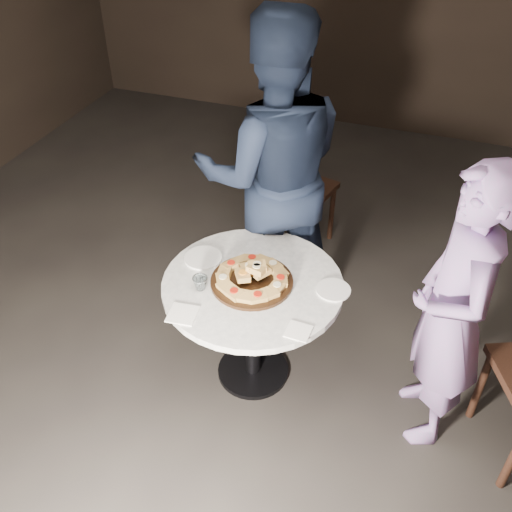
{
  "coord_description": "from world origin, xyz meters",
  "views": [
    {
      "loc": [
        0.71,
        -1.99,
        2.58
      ],
      "look_at": [
        -0.03,
        0.11,
        0.82
      ],
      "focal_mm": 40.0,
      "sensor_mm": 36.0,
      "label": 1
    }
  ],
  "objects_px": {
    "serving_board": "(252,282)",
    "focaccia_pile": "(252,276)",
    "diner_teal": "(450,314)",
    "table": "(253,301)",
    "water_glass": "(200,283)",
    "diner_navy": "(272,173)",
    "chair_far": "(292,187)"
  },
  "relations": [
    {
      "from": "serving_board",
      "to": "focaccia_pile",
      "type": "distance_m",
      "value": 0.04
    },
    {
      "from": "serving_board",
      "to": "diner_teal",
      "type": "height_order",
      "value": "diner_teal"
    },
    {
      "from": "table",
      "to": "serving_board",
      "type": "bearing_deg",
      "value": -102.89
    },
    {
      "from": "water_glass",
      "to": "diner_teal",
      "type": "relative_size",
      "value": 0.05
    },
    {
      "from": "water_glass",
      "to": "diner_navy",
      "type": "height_order",
      "value": "diner_navy"
    },
    {
      "from": "diner_navy",
      "to": "chair_far",
      "type": "bearing_deg",
      "value": -110.84
    },
    {
      "from": "serving_board",
      "to": "diner_navy",
      "type": "relative_size",
      "value": 0.22
    },
    {
      "from": "focaccia_pile",
      "to": "water_glass",
      "type": "bearing_deg",
      "value": -150.53
    },
    {
      "from": "diner_teal",
      "to": "diner_navy",
      "type": "bearing_deg",
      "value": -138.33
    },
    {
      "from": "focaccia_pile",
      "to": "diner_navy",
      "type": "xyz_separation_m",
      "value": [
        -0.12,
        0.67,
        0.2
      ]
    },
    {
      "from": "table",
      "to": "chair_far",
      "type": "xyz_separation_m",
      "value": [
        -0.14,
        1.19,
        -0.03
      ]
    },
    {
      "from": "water_glass",
      "to": "table",
      "type": "bearing_deg",
      "value": 30.26
    },
    {
      "from": "chair_far",
      "to": "diner_navy",
      "type": "xyz_separation_m",
      "value": [
        0.02,
        -0.53,
        0.4
      ]
    },
    {
      "from": "table",
      "to": "focaccia_pile",
      "type": "bearing_deg",
      "value": -101.17
    },
    {
      "from": "focaccia_pile",
      "to": "water_glass",
      "type": "height_order",
      "value": "focaccia_pile"
    },
    {
      "from": "water_glass",
      "to": "diner_teal",
      "type": "bearing_deg",
      "value": 6.77
    },
    {
      "from": "table",
      "to": "diner_teal",
      "type": "relative_size",
      "value": 0.61
    },
    {
      "from": "water_glass",
      "to": "diner_navy",
      "type": "xyz_separation_m",
      "value": [
        0.11,
        0.8,
        0.2
      ]
    },
    {
      "from": "serving_board",
      "to": "water_glass",
      "type": "xyz_separation_m",
      "value": [
        -0.23,
        -0.12,
        0.03
      ]
    },
    {
      "from": "focaccia_pile",
      "to": "diner_teal",
      "type": "height_order",
      "value": "diner_teal"
    },
    {
      "from": "diner_navy",
      "to": "table",
      "type": "bearing_deg",
      "value": 76.95
    },
    {
      "from": "water_glass",
      "to": "diner_teal",
      "type": "distance_m",
      "value": 1.19
    },
    {
      "from": "focaccia_pile",
      "to": "diner_teal",
      "type": "relative_size",
      "value": 0.24
    },
    {
      "from": "serving_board",
      "to": "diner_navy",
      "type": "height_order",
      "value": "diner_navy"
    },
    {
      "from": "table",
      "to": "water_glass",
      "type": "distance_m",
      "value": 0.31
    },
    {
      "from": "table",
      "to": "chair_far",
      "type": "relative_size",
      "value": 1.02
    },
    {
      "from": "chair_far",
      "to": "serving_board",
      "type": "bearing_deg",
      "value": 110.29
    },
    {
      "from": "water_glass",
      "to": "focaccia_pile",
      "type": "bearing_deg",
      "value": 29.47
    },
    {
      "from": "serving_board",
      "to": "chair_far",
      "type": "distance_m",
      "value": 1.22
    },
    {
      "from": "chair_far",
      "to": "diner_navy",
      "type": "relative_size",
      "value": 0.5
    },
    {
      "from": "serving_board",
      "to": "chair_far",
      "type": "bearing_deg",
      "value": 96.71
    },
    {
      "from": "chair_far",
      "to": "diner_navy",
      "type": "height_order",
      "value": "diner_navy"
    }
  ]
}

